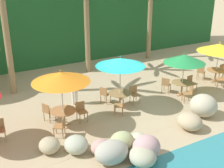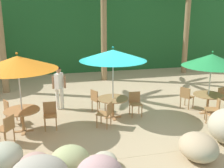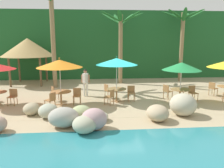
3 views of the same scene
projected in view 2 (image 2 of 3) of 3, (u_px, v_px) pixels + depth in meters
name	position (u px, v px, depth m)	size (l,w,h in m)	color
ground_plane	(120.00, 119.00, 9.66)	(120.00, 120.00, 0.00)	tan
terrace_deck	(120.00, 119.00, 9.66)	(18.00, 5.20, 0.01)	tan
foliage_backdrop	(82.00, 23.00, 17.30)	(28.00, 2.40, 6.00)	#1E5628
rock_seawall	(110.00, 157.00, 6.42)	(8.82, 3.22, 1.03)	tan
umbrella_orange	(18.00, 63.00, 8.07)	(2.40, 2.40, 2.56)	silver
dining_table_orange	(22.00, 114.00, 8.49)	(1.10, 1.10, 0.74)	#A37547
chair_orange_seaward	(50.00, 113.00, 8.79)	(0.43, 0.43, 0.87)	#9E7042
chair_orange_inland	(10.00, 110.00, 9.09)	(0.57, 0.56, 0.87)	#9E7042
chair_orange_left	(7.00, 128.00, 7.71)	(0.59, 0.59, 0.87)	#9E7042
umbrella_teal	(113.00, 55.00, 9.18)	(2.32, 2.32, 2.59)	silver
dining_table_teal	(113.00, 102.00, 9.62)	(1.10, 1.10, 0.74)	#A37547
chair_teal_seaward	(135.00, 102.00, 9.89)	(0.44, 0.45, 0.87)	#9E7042
chair_teal_inland	(97.00, 99.00, 10.22)	(0.57, 0.56, 0.87)	#9E7042
chair_teal_left	(106.00, 113.00, 8.85)	(0.59, 0.59, 0.87)	#9E7042
umbrella_green	(212.00, 60.00, 9.68)	(2.14, 2.14, 2.36)	silver
dining_table_green	(208.00, 98.00, 10.05)	(1.10, 1.10, 0.74)	#A37547
chair_green_seaward	(224.00, 97.00, 10.46)	(0.47, 0.48, 0.87)	#9E7042
chair_green_inland	(186.00, 96.00, 10.58)	(0.59, 0.58, 0.87)	#9E7042
chair_green_left	(215.00, 108.00, 9.25)	(0.56, 0.56, 0.87)	#9E7042
palm_tree_second	(104.00, 7.00, 14.13)	(3.44, 3.54, 5.63)	olive
palm_tree_third	(188.00, 4.00, 15.85)	(3.39, 3.41, 5.90)	olive
waiter_in_white	(59.00, 85.00, 10.38)	(0.52, 0.39, 1.70)	white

